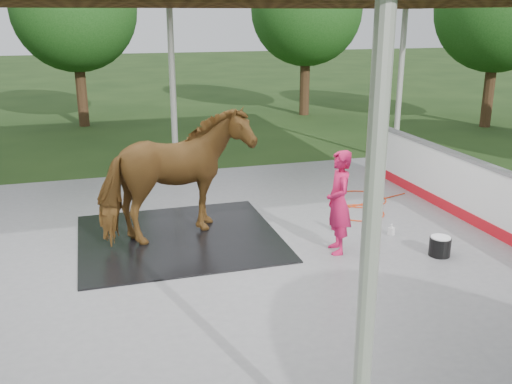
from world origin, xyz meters
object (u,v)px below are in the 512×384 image
object	(u,v)px
dasher_board	(476,194)
handler	(339,202)
horse	(177,176)
wash_bucket	(440,246)

from	to	relation	value
dasher_board	handler	xyz separation A→B (m)	(-2.87, -0.47, 0.27)
dasher_board	horse	world-z (taller)	horse
dasher_board	horse	size ratio (longest dim) A/B	3.20
dasher_board	handler	world-z (taller)	handler
dasher_board	horse	xyz separation A→B (m)	(-5.17, 0.79, 0.54)
horse	handler	world-z (taller)	horse
horse	dasher_board	bearing A→B (deg)	-119.06
dasher_board	handler	bearing A→B (deg)	-170.76
dasher_board	wash_bucket	size ratio (longest dim) A/B	24.06
dasher_board	handler	distance (m)	2.92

